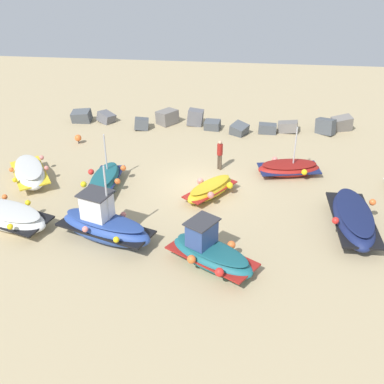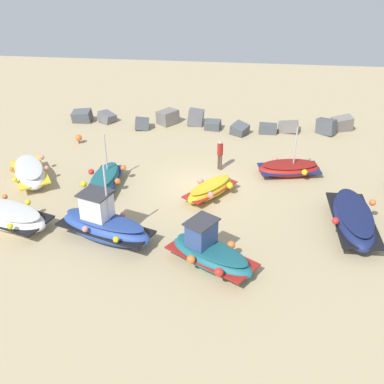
{
  "view_description": "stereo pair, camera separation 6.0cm",
  "coord_description": "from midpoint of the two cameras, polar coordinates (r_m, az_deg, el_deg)",
  "views": [
    {
      "loc": [
        1.98,
        -21.95,
        12.24
      ],
      "look_at": [
        -0.21,
        -2.28,
        0.9
      ],
      "focal_mm": 44.22,
      "sensor_mm": 36.0,
      "label": 1
    },
    {
      "loc": [
        2.04,
        -21.94,
        12.24
      ],
      "look_at": [
        -0.21,
        -2.28,
        0.9
      ],
      "focal_mm": 44.22,
      "sensor_mm": 36.0,
      "label": 2
    }
  ],
  "objects": [
    {
      "name": "fishing_boat_1",
      "position": [
        23.27,
        -21.17,
        -2.74
      ],
      "size": [
        4.45,
        2.95,
        0.99
      ],
      "rotation": [
        0.0,
        0.0,
        5.95
      ],
      "color": "white",
      "rests_on": "ground_plane"
    },
    {
      "name": "person_walking",
      "position": [
        26.52,
        3.47,
        4.74
      ],
      "size": [
        0.32,
        0.32,
        1.77
      ],
      "rotation": [
        0.0,
        0.0,
        3.99
      ],
      "color": "brown",
      "rests_on": "ground_plane"
    },
    {
      "name": "fishing_boat_3",
      "position": [
        24.04,
        2.3,
        0.32
      ],
      "size": [
        2.78,
        3.25,
        0.84
      ],
      "rotation": [
        0.0,
        0.0,
        4.08
      ],
      "color": "gold",
      "rests_on": "ground_plane"
    },
    {
      "name": "fishing_boat_0",
      "position": [
        22.54,
        18.93,
        -3.1
      ],
      "size": [
        2.22,
        4.77,
        1.19
      ],
      "rotation": [
        0.0,
        0.0,
        4.73
      ],
      "color": "navy",
      "rests_on": "ground_plane"
    },
    {
      "name": "fishing_boat_7",
      "position": [
        26.91,
        -18.9,
        2.27
      ],
      "size": [
        3.3,
        3.95,
        1.02
      ],
      "rotation": [
        0.0,
        0.0,
        2.14
      ],
      "color": "white",
      "rests_on": "ground_plane"
    },
    {
      "name": "fishing_boat_8",
      "position": [
        19.28,
        2.28,
        -7.3
      ],
      "size": [
        4.09,
        3.35,
        1.97
      ],
      "rotation": [
        0.0,
        0.0,
        2.58
      ],
      "color": "#1E6670",
      "rests_on": "ground_plane"
    },
    {
      "name": "ground_plane",
      "position": [
        25.2,
        1.14,
        0.76
      ],
      "size": [
        51.29,
        51.29,
        0.0
      ],
      "primitive_type": "plane",
      "color": "tan"
    },
    {
      "name": "mooring_buoy_0",
      "position": [
        30.86,
        -13.47,
        6.37
      ],
      "size": [
        0.42,
        0.42,
        0.6
      ],
      "color": "#3F3F42",
      "rests_on": "ground_plane"
    },
    {
      "name": "breakwater_rocks",
      "position": [
        32.48,
        2.56,
        8.42
      ],
      "size": [
        19.28,
        2.99,
        1.28
      ],
      "color": "#4C5156",
      "rests_on": "ground_plane"
    },
    {
      "name": "fishing_boat_2",
      "position": [
        25.24,
        -10.43,
        1.42
      ],
      "size": [
        1.92,
        3.6,
        2.82
      ],
      "rotation": [
        0.0,
        0.0,
        4.7
      ],
      "color": "#1E6670",
      "rests_on": "ground_plane"
    },
    {
      "name": "fishing_boat_5",
      "position": [
        20.97,
        -10.46,
        -3.94
      ],
      "size": [
        4.71,
        2.96,
        3.75
      ],
      "rotation": [
        0.0,
        0.0,
        2.81
      ],
      "color": "#2D4C9E",
      "rests_on": "ground_plane"
    },
    {
      "name": "fishing_boat_4",
      "position": [
        26.7,
        11.7,
        2.81
      ],
      "size": [
        3.66,
        2.1,
        2.85
      ],
      "rotation": [
        0.0,
        0.0,
        3.34
      ],
      "color": "maroon",
      "rests_on": "ground_plane"
    }
  ]
}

